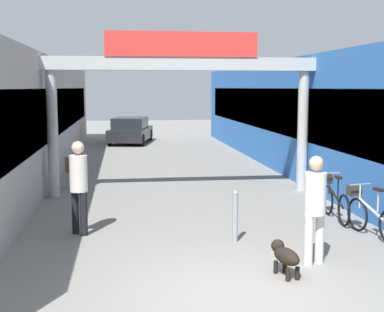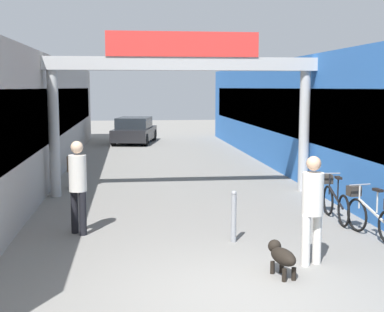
{
  "view_description": "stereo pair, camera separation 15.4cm",
  "coord_description": "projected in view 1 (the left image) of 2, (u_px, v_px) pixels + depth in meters",
  "views": [
    {
      "loc": [
        -1.55,
        -6.92,
        2.84
      ],
      "look_at": [
        0.0,
        4.99,
        1.3
      ],
      "focal_mm": 50.0,
      "sensor_mm": 36.0,
      "label": 1
    },
    {
      "loc": [
        -1.39,
        -6.94,
        2.84
      ],
      "look_at": [
        0.0,
        4.99,
        1.3
      ],
      "focal_mm": 50.0,
      "sensor_mm": 36.0,
      "label": 2
    }
  ],
  "objects": [
    {
      "name": "ground_plane",
      "position": [
        239.0,
        295.0,
        7.36
      ],
      "size": [
        80.0,
        80.0,
        0.0
      ],
      "primitive_type": "plane",
      "color": "gray"
    },
    {
      "name": "storefront_left",
      "position": [
        12.0,
        118.0,
        17.29
      ],
      "size": [
        3.0,
        26.0,
        3.75
      ],
      "color": "#9E9993",
      "rests_on": "ground_plane"
    },
    {
      "name": "storefront_right",
      "position": [
        315.0,
        115.0,
        18.6
      ],
      "size": [
        3.0,
        26.0,
        3.75
      ],
      "color": "blue",
      "rests_on": "ground_plane"
    },
    {
      "name": "arcade_sign_gateway",
      "position": [
        181.0,
        80.0,
        14.02
      ],
      "size": [
        7.4,
        0.47,
        4.27
      ],
      "color": "#B2B2B2",
      "rests_on": "ground_plane"
    },
    {
      "name": "pedestrian_with_dog",
      "position": [
        315.0,
        203.0,
        8.52
      ],
      "size": [
        0.45,
        0.45,
        1.77
      ],
      "color": "silver",
      "rests_on": "ground_plane"
    },
    {
      "name": "pedestrian_companion",
      "position": [
        79.0,
        181.0,
        10.27
      ],
      "size": [
        0.48,
        0.48,
        1.83
      ],
      "color": "black",
      "rests_on": "ground_plane"
    },
    {
      "name": "dog_on_leash",
      "position": [
        285.0,
        255.0,
        8.1
      ],
      "size": [
        0.4,
        0.71,
        0.5
      ],
      "color": "black",
      "rests_on": "ground_plane"
    },
    {
      "name": "bicycle_silver_second",
      "position": [
        370.0,
        214.0,
        10.22
      ],
      "size": [
        0.47,
        1.67,
        0.98
      ],
      "color": "black",
      "rests_on": "ground_plane"
    },
    {
      "name": "bicycle_black_third",
      "position": [
        334.0,
        199.0,
        11.58
      ],
      "size": [
        0.46,
        1.69,
        0.98
      ],
      "color": "black",
      "rests_on": "ground_plane"
    },
    {
      "name": "bollard_post_metal",
      "position": [
        235.0,
        216.0,
        9.85
      ],
      "size": [
        0.1,
        0.1,
        0.97
      ],
      "color": "gray",
      "rests_on": "ground_plane"
    },
    {
      "name": "cafe_chair_wood_nearer",
      "position": [
        71.0,
        170.0,
        15.09
      ],
      "size": [
        0.52,
        0.52,
        0.89
      ],
      "color": "gray",
      "rests_on": "ground_plane"
    },
    {
      "name": "parked_car_black",
      "position": [
        131.0,
        131.0,
        27.49
      ],
      "size": [
        2.46,
        4.26,
        1.33
      ],
      "color": "black",
      "rests_on": "ground_plane"
    }
  ]
}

